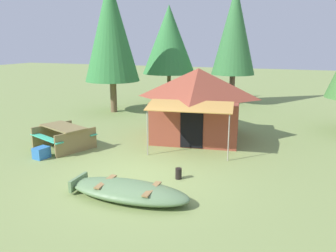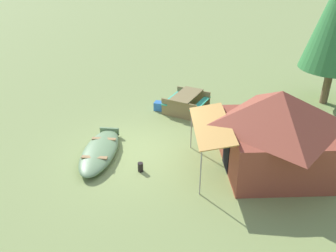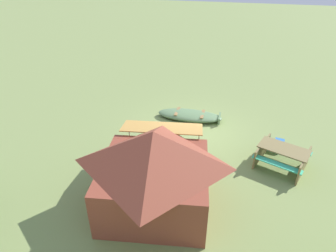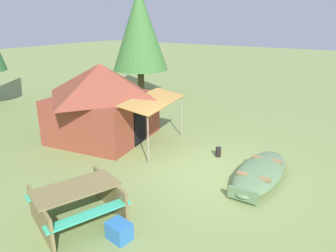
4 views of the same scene
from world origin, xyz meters
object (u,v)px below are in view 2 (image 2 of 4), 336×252
Objects in this scene: canvas_cabin_tent at (276,130)px; cooler_box at (160,106)px; beached_rowboat at (100,151)px; picnic_table at (186,101)px; fuel_can at (140,167)px.

cooler_box is (-3.85, -4.00, -1.16)m from canvas_cabin_tent.
beached_rowboat is 4.62m from picnic_table.
picnic_table is (-3.84, -2.88, -0.86)m from canvas_cabin_tent.
fuel_can is (0.72, 1.49, -0.04)m from beached_rowboat.
canvas_cabin_tent is 2.10× the size of picnic_table.
picnic_table is at bearing 89.59° from cooler_box.
picnic_table reaches higher than fuel_can.
beached_rowboat is 1.39× the size of picnic_table.
beached_rowboat is 0.66× the size of canvas_cabin_tent.
cooler_box is (-3.78, 1.53, -0.01)m from beached_rowboat.
fuel_can is at bearing -14.51° from picnic_table.
fuel_can is (4.49, -0.04, -0.03)m from cooler_box.
canvas_cabin_tent is at bearing 99.12° from fuel_can.
beached_rowboat reaches higher than cooler_box.
fuel_can is (0.65, -4.04, -1.19)m from canvas_cabin_tent.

